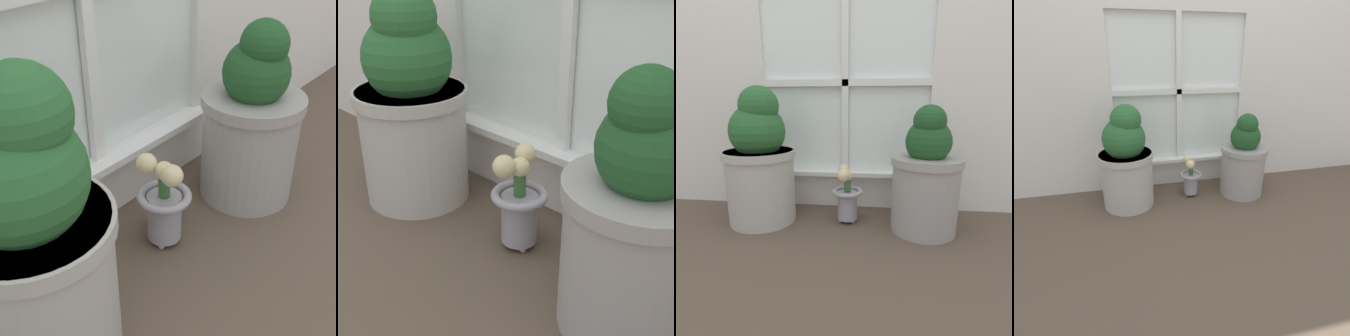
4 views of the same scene
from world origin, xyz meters
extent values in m
plane|color=brown|center=(0.00, 0.00, 0.00)|extent=(10.00, 10.00, 0.00)
cube|color=silver|center=(0.00, 0.52, 0.11)|extent=(0.93, 0.05, 0.22)
cube|color=white|center=(0.00, 0.53, 0.72)|extent=(0.93, 0.02, 0.99)
cube|color=white|center=(0.00, 0.51, 0.72)|extent=(0.04, 0.02, 0.99)
cube|color=white|center=(0.00, 0.51, 0.72)|extent=(0.93, 0.02, 0.04)
cube|color=white|center=(0.00, 0.48, 0.21)|extent=(0.99, 0.06, 0.02)
cylinder|color=#B7B2A8|center=(-0.41, 0.26, 0.19)|extent=(0.34, 0.34, 0.38)
cylinder|color=#B7B2A8|center=(-0.41, 0.26, 0.36)|extent=(0.36, 0.36, 0.04)
cylinder|color=#38281E|center=(-0.41, 0.26, 0.37)|extent=(0.31, 0.31, 0.01)
sphere|color=#28602D|center=(-0.41, 0.26, 0.47)|extent=(0.27, 0.27, 0.27)
sphere|color=#28602D|center=(-0.39, 0.24, 0.59)|extent=(0.19, 0.19, 0.19)
ellipsoid|color=#28602D|center=(-0.33, 0.24, 0.46)|extent=(0.06, 0.14, 0.21)
cylinder|color=#9E9993|center=(0.41, 0.23, 0.18)|extent=(0.31, 0.31, 0.36)
cylinder|color=#9E9993|center=(0.41, 0.23, 0.34)|extent=(0.33, 0.33, 0.04)
cylinder|color=#38281E|center=(0.41, 0.23, 0.36)|extent=(0.28, 0.28, 0.01)
sphere|color=#1E4C23|center=(0.41, 0.23, 0.44)|extent=(0.21, 0.21, 0.21)
sphere|color=#1E4C23|center=(0.41, 0.21, 0.53)|extent=(0.15, 0.15, 0.15)
ellipsoid|color=#1E4C23|center=(0.35, 0.25, 0.42)|extent=(0.07, 0.13, 0.14)
sphere|color=#99939E|center=(0.04, 0.32, 0.01)|extent=(0.02, 0.02, 0.02)
sphere|color=#99939E|center=(0.00, 0.26, 0.01)|extent=(0.02, 0.02, 0.02)
sphere|color=#99939E|center=(0.07, 0.26, 0.01)|extent=(0.02, 0.02, 0.02)
cylinder|color=#99939E|center=(0.04, 0.28, 0.09)|extent=(0.10, 0.10, 0.15)
torus|color=#99939E|center=(0.04, 0.28, 0.16)|extent=(0.16, 0.16, 0.02)
cylinder|color=#386633|center=(0.04, 0.28, 0.20)|extent=(0.03, 0.03, 0.08)
sphere|color=beige|center=(0.04, 0.28, 0.25)|extent=(0.05, 0.05, 0.05)
sphere|color=beige|center=(0.01, 0.32, 0.27)|extent=(0.06, 0.06, 0.06)
sphere|color=beige|center=(0.02, 0.24, 0.26)|extent=(0.06, 0.06, 0.06)
camera|label=1|loc=(-0.79, -0.42, 0.95)|focal=50.00mm
camera|label=2|loc=(0.79, -0.54, 0.80)|focal=50.00mm
camera|label=3|loc=(0.16, -0.99, 0.59)|focal=28.00mm
camera|label=4|loc=(-0.41, -1.38, 0.97)|focal=28.00mm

